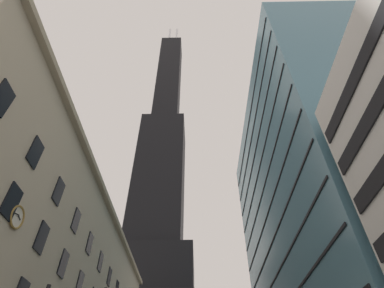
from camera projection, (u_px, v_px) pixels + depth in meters
dark_skyscraper at (157, 210)px, 100.89m from camera, size 24.37×24.37×186.00m
glass_office_midrise at (329, 216)px, 43.34m from camera, size 18.25×41.73×48.22m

